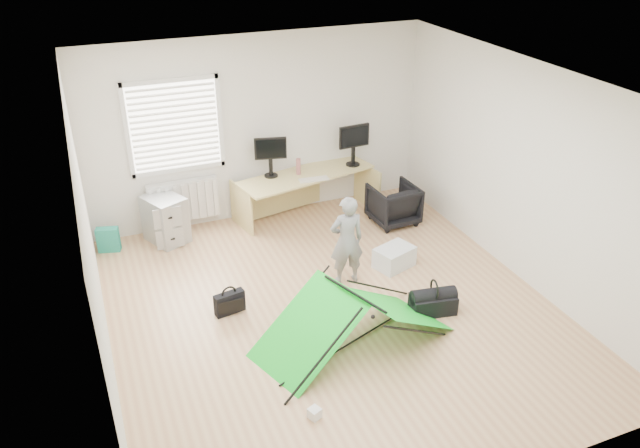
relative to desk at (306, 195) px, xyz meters
name	(u,v)px	position (x,y,z in m)	size (l,w,h in m)	color
ground	(333,310)	(-0.58, -2.37, -0.35)	(5.50, 5.50, 0.00)	tan
back_wall	(259,128)	(-0.58, 0.38, 1.00)	(5.00, 0.02, 2.70)	silver
window	(174,126)	(-1.78, 0.34, 1.20)	(1.20, 0.06, 1.20)	silver
radiator	(183,200)	(-1.78, 0.30, 0.10)	(1.00, 0.12, 0.60)	silver
desk	(306,195)	(0.00, 0.00, 0.00)	(2.05, 0.65, 0.70)	tan
filing_cabinet	(165,219)	(-2.09, 0.04, -0.01)	(0.43, 0.57, 0.67)	#A0A3A5
monitor_left	(271,162)	(-0.51, 0.11, 0.57)	(0.46, 0.10, 0.44)	black
monitor_right	(353,150)	(0.78, 0.05, 0.58)	(0.49, 0.11, 0.47)	black
keyboard	(314,179)	(0.02, -0.25, 0.36)	(0.43, 0.15, 0.02)	beige
thermos	(298,166)	(-0.11, 0.03, 0.47)	(0.07, 0.07, 0.24)	#A95F5F
office_chair	(393,204)	(1.12, -0.66, -0.05)	(0.63, 0.65, 0.59)	black
person	(347,240)	(-0.18, -1.87, 0.24)	(0.43, 0.28, 1.18)	gray
kite	(354,319)	(-0.61, -3.02, -0.03)	(2.08, 0.91, 0.64)	#13C826
storage_crate	(394,257)	(0.55, -1.78, -0.21)	(0.49, 0.34, 0.28)	silver
tote_bag	(108,240)	(-2.88, 0.04, -0.17)	(0.29, 0.13, 0.35)	#1E8C75
laptop_bag	(230,303)	(-1.71, -1.97, -0.21)	(0.36, 0.11, 0.27)	black
white_box	(315,413)	(-1.40, -3.89, -0.30)	(0.11, 0.11, 0.11)	silver
duffel_bag	(433,304)	(0.49, -2.85, -0.23)	(0.52, 0.27, 0.23)	black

